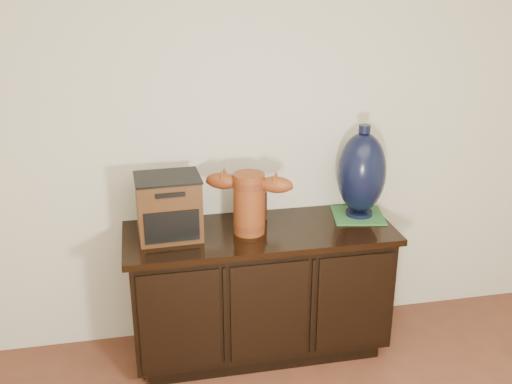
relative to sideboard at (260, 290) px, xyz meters
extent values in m
plane|color=beige|center=(0.00, 0.27, 0.91)|extent=(4.50, 0.00, 4.50)
cube|color=black|center=(0.00, 0.00, -0.35)|extent=(1.29, 0.45, 0.08)
cube|color=black|center=(0.00, 0.00, 0.01)|extent=(1.40, 0.50, 0.64)
cube|color=black|center=(0.00, 0.00, 0.35)|extent=(1.46, 0.56, 0.03)
cube|color=black|center=(-0.47, -0.25, 0.01)|extent=(0.41, 0.01, 0.56)
cube|color=black|center=(0.00, -0.25, 0.01)|extent=(0.41, 0.01, 0.56)
cube|color=black|center=(0.47, -0.25, 0.01)|extent=(0.41, 0.01, 0.56)
cylinder|color=brown|center=(-0.06, -0.01, 0.53)|extent=(0.22, 0.22, 0.33)
cylinder|color=#3C150B|center=(-0.06, -0.01, 0.41)|extent=(0.22, 0.22, 0.03)
cylinder|color=#3C150B|center=(-0.06, -0.01, 0.64)|extent=(0.22, 0.22, 0.03)
ellipsoid|color=brown|center=(-0.19, 0.04, 0.65)|extent=(0.19, 0.15, 0.09)
ellipsoid|color=brown|center=(0.07, -0.07, 0.65)|extent=(0.19, 0.15, 0.09)
cube|color=#432510|center=(-0.48, 0.02, 0.53)|extent=(0.33, 0.27, 0.32)
cube|color=black|center=(-0.47, -0.11, 0.48)|extent=(0.28, 0.02, 0.17)
cube|color=black|center=(-0.48, 0.02, 0.70)|extent=(0.34, 0.28, 0.01)
cube|color=#2F6A34|center=(0.59, 0.08, 0.37)|extent=(0.33, 0.33, 0.01)
cylinder|color=black|center=(0.59, 0.08, 0.39)|extent=(0.15, 0.15, 0.02)
ellipsoid|color=black|center=(0.59, 0.08, 0.63)|extent=(0.32, 0.32, 0.46)
cylinder|color=black|center=(0.59, 0.08, 0.88)|extent=(0.06, 0.06, 0.04)
cylinder|color=#601D10|center=(0.04, 0.15, 0.45)|extent=(0.07, 0.07, 0.17)
cylinder|color=silver|center=(0.04, 0.15, 0.55)|extent=(0.06, 0.06, 0.03)
camera|label=1|loc=(-0.61, -2.88, 1.71)|focal=42.00mm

